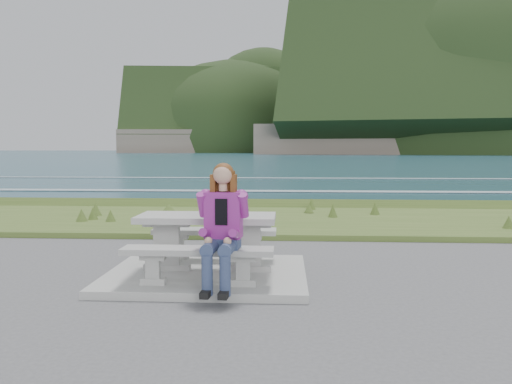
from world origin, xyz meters
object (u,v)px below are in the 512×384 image
at_px(seated_woman, 221,243).
at_px(picnic_table, 207,227).
at_px(bench_seaward, 215,236).
at_px(bench_landward, 198,256).

bearing_deg(seated_woman, picnic_table, 113.94).
bearing_deg(seated_woman, bench_seaward, 105.40).
xyz_separation_m(picnic_table, bench_landward, (0.00, -0.70, -0.23)).
distance_m(bench_landward, seated_woman, 0.38).
bearing_deg(bench_landward, seated_woman, -25.09).
height_order(bench_seaward, seated_woman, seated_woman).
xyz_separation_m(picnic_table, bench_seaward, (0.00, 0.70, -0.23)).
relative_size(bench_seaward, seated_woman, 1.24).
bearing_deg(picnic_table, bench_landward, -90.00).
bearing_deg(bench_landward, bench_seaward, 90.00).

